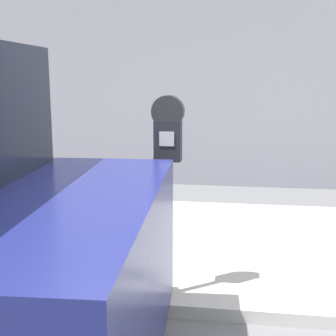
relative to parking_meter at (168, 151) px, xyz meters
name	(u,v)px	position (x,y,z in m)	size (l,w,h in m)	color
sidewalk	(227,245)	(0.41, 1.23, -1.13)	(24.00, 2.80, 0.10)	#ADAAA3
parking_meter	(168,151)	(0.00, 0.00, 0.00)	(0.22, 0.12, 1.47)	gray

